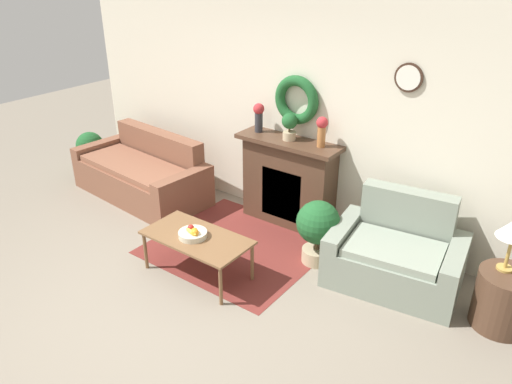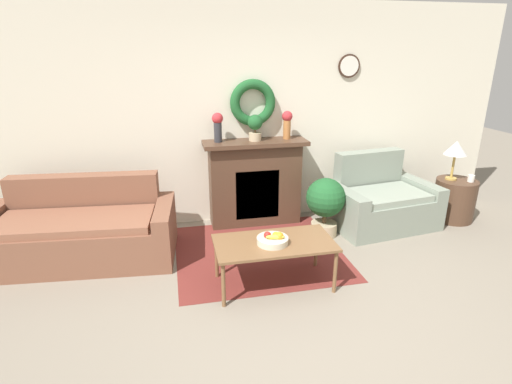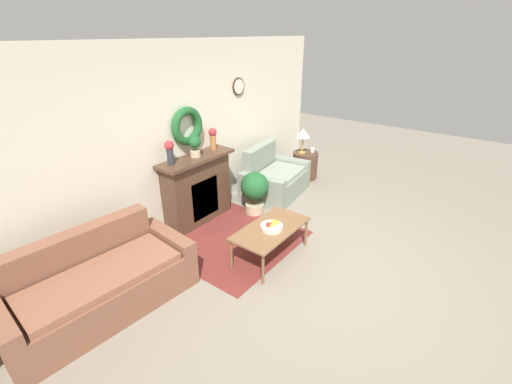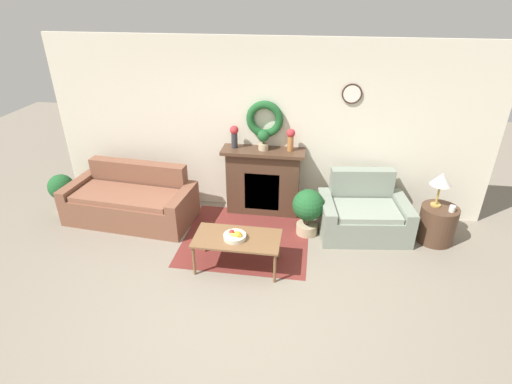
% 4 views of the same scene
% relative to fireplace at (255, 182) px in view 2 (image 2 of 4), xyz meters
% --- Properties ---
extents(ground_plane, '(16.00, 16.00, 0.00)m').
position_rel_fireplace_xyz_m(ground_plane, '(-0.00, -2.30, -0.55)').
color(ground_plane, gray).
extents(floor_rug, '(1.81, 1.68, 0.01)m').
position_rel_fireplace_xyz_m(floor_rug, '(-0.14, -0.83, -0.55)').
color(floor_rug, maroon).
rests_on(floor_rug, ground_plane).
extents(wall_back, '(6.80, 0.18, 2.70)m').
position_rel_fireplace_xyz_m(wall_back, '(0.00, 0.20, 0.81)').
color(wall_back, beige).
rests_on(wall_back, ground_plane).
extents(fireplace, '(1.28, 0.41, 1.09)m').
position_rel_fireplace_xyz_m(fireplace, '(0.00, 0.00, 0.00)').
color(fireplace, '#4C3323').
rests_on(fireplace, ground_plane).
extents(couch_left, '(2.02, 1.07, 0.84)m').
position_rel_fireplace_xyz_m(couch_left, '(-2.02, -0.53, -0.25)').
color(couch_left, brown).
rests_on(couch_left, ground_plane).
extents(loveseat_right, '(1.38, 1.03, 0.90)m').
position_rel_fireplace_xyz_m(loveseat_right, '(1.55, -0.39, -0.25)').
color(loveseat_right, gray).
rests_on(loveseat_right, ground_plane).
extents(coffee_table, '(1.11, 0.58, 0.45)m').
position_rel_fireplace_xyz_m(coffee_table, '(-0.14, -1.49, -0.14)').
color(coffee_table, brown).
rests_on(coffee_table, ground_plane).
extents(fruit_bowl, '(0.29, 0.29, 0.12)m').
position_rel_fireplace_xyz_m(fruit_bowl, '(-0.16, -1.52, -0.06)').
color(fruit_bowl, beige).
rests_on(fruit_bowl, coffee_table).
extents(side_table_by_loveseat, '(0.51, 0.51, 0.54)m').
position_rel_fireplace_xyz_m(side_table_by_loveseat, '(2.58, -0.47, -0.28)').
color(side_table_by_loveseat, '#4C3323').
rests_on(side_table_by_loveseat, ground_plane).
extents(table_lamp, '(0.28, 0.28, 0.51)m').
position_rel_fireplace_xyz_m(table_lamp, '(2.52, -0.41, 0.40)').
color(table_lamp, '#B28E42').
rests_on(table_lamp, side_table_by_loveseat).
extents(mug, '(0.08, 0.08, 0.09)m').
position_rel_fireplace_xyz_m(mug, '(2.70, -0.56, 0.04)').
color(mug, silver).
rests_on(mug, side_table_by_loveseat).
extents(vase_on_mantel_left, '(0.13, 0.13, 0.35)m').
position_rel_fireplace_xyz_m(vase_on_mantel_left, '(-0.45, 0.01, 0.74)').
color(vase_on_mantel_left, '#2D2D33').
rests_on(vase_on_mantel_left, fireplace).
extents(vase_on_mantel_right, '(0.13, 0.13, 0.35)m').
position_rel_fireplace_xyz_m(vase_on_mantel_right, '(0.41, 0.01, 0.74)').
color(vase_on_mantel_right, '#AD6B38').
rests_on(vase_on_mantel_right, fireplace).
extents(potted_plant_on_mantel, '(0.18, 0.18, 0.32)m').
position_rel_fireplace_xyz_m(potted_plant_on_mantel, '(-0.00, -0.01, 0.72)').
color(potted_plant_on_mantel, tan).
rests_on(potted_plant_on_mantel, fireplace).
extents(potted_plant_floor_by_loveseat, '(0.47, 0.47, 0.72)m').
position_rel_fireplace_xyz_m(potted_plant_floor_by_loveseat, '(0.74, -0.56, -0.12)').
color(potted_plant_floor_by_loveseat, tan).
rests_on(potted_plant_floor_by_loveseat, ground_plane).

